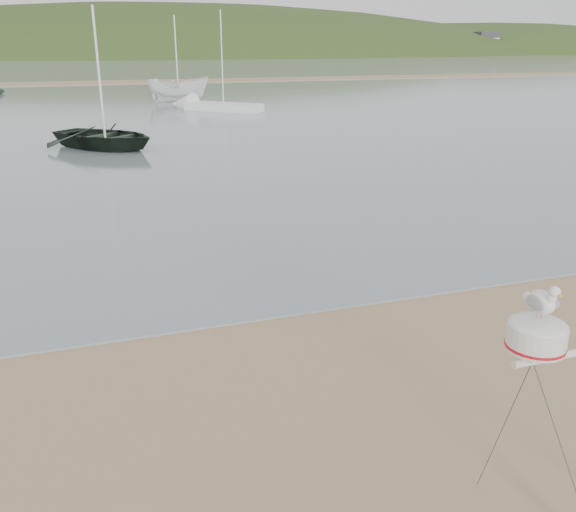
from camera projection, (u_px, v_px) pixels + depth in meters
name	position (u px, v px, depth m)	size (l,w,h in m)	color
water	(69.00, 65.00, 123.58)	(560.00, 256.00, 0.04)	slate
sandbar	(72.00, 83.00, 68.26)	(560.00, 7.00, 0.07)	#907353
hill_ridge	(126.00, 111.00, 227.68)	(620.00, 180.00, 80.00)	#263817
far_cottages	(77.00, 44.00, 180.27)	(294.40, 6.30, 8.00)	silver
boat_dark	(100.00, 89.00, 25.66)	(3.58, 1.04, 5.01)	black
boat_white	(177.00, 69.00, 46.44)	(1.83, 1.88, 4.86)	white
sailboat_white_near	(201.00, 105.00, 41.86)	(6.13, 6.20, 6.97)	white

